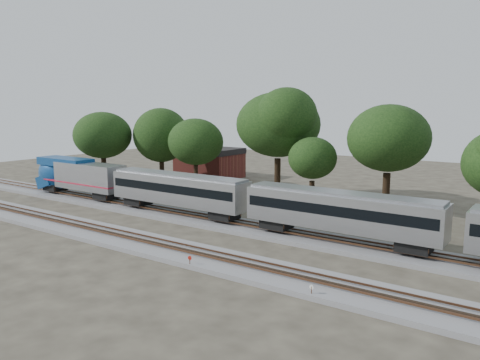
% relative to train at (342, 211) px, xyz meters
% --- Properties ---
extents(ground, '(160.00, 160.00, 0.00)m').
position_rel_train_xyz_m(ground, '(-8.67, -6.00, -3.31)').
color(ground, '#383328').
rests_on(ground, ground).
extents(track_far, '(160.00, 5.00, 0.73)m').
position_rel_train_xyz_m(track_far, '(-8.67, 0.00, -3.10)').
color(track_far, slate).
rests_on(track_far, ground).
extents(track_near, '(160.00, 5.00, 0.73)m').
position_rel_train_xyz_m(track_near, '(-8.67, -10.00, -3.10)').
color(track_near, slate).
rests_on(track_near, ground).
extents(train, '(94.03, 3.25, 4.79)m').
position_rel_train_xyz_m(train, '(0.00, 0.00, 0.00)').
color(train, '#B2B4B9').
rests_on(train, ground).
extents(switch_stand_red, '(0.34, 0.06, 1.06)m').
position_rel_train_xyz_m(switch_stand_red, '(-7.31, -12.33, -2.63)').
color(switch_stand_red, '#512D19').
rests_on(switch_stand_red, ground).
extents(switch_stand_white, '(0.31, 0.07, 0.99)m').
position_rel_train_xyz_m(switch_stand_white, '(3.05, -12.16, -2.68)').
color(switch_stand_white, '#512D19').
rests_on(switch_stand_white, ground).
extents(switch_lever, '(0.52, 0.34, 0.30)m').
position_rel_train_xyz_m(switch_lever, '(-1.17, -11.83, -3.16)').
color(switch_lever, '#512D19').
rests_on(switch_lever, ground).
extents(brick_building, '(11.02, 7.89, 5.22)m').
position_rel_train_xyz_m(brick_building, '(-35.78, 25.91, -0.68)').
color(brick_building, maroon).
rests_on(brick_building, ground).
extents(tree_0, '(8.12, 8.12, 11.45)m').
position_rel_train_xyz_m(tree_0, '(-44.42, 9.75, 4.67)').
color(tree_0, black).
rests_on(tree_0, ground).
extents(tree_1, '(8.15, 8.15, 11.48)m').
position_rel_train_xyz_m(tree_1, '(-36.50, 14.72, 4.69)').
color(tree_1, black).
rests_on(tree_1, ground).
extents(tree_2, '(7.55, 7.55, 10.65)m').
position_rel_train_xyz_m(tree_2, '(-28.12, 13.16, 4.10)').
color(tree_2, black).
rests_on(tree_2, ground).
extents(tree_3, '(10.22, 10.22, 14.42)m').
position_rel_train_xyz_m(tree_3, '(-16.37, 16.65, 6.74)').
color(tree_3, black).
rests_on(tree_3, ground).
extents(tree_4, '(6.33, 6.33, 8.93)m').
position_rel_train_xyz_m(tree_4, '(-9.48, 13.34, 2.89)').
color(tree_4, black).
rests_on(tree_4, ground).
extents(tree_5, '(9.05, 9.05, 12.75)m').
position_rel_train_xyz_m(tree_5, '(-0.91, 15.49, 5.58)').
color(tree_5, black).
rests_on(tree_5, ground).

